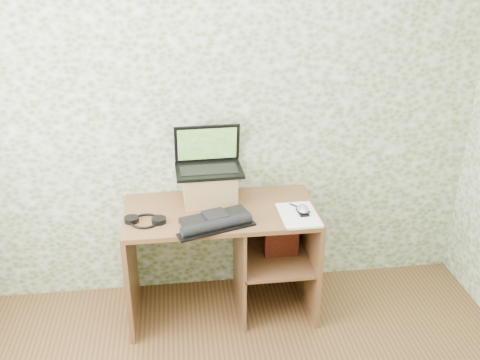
{
  "coord_description": "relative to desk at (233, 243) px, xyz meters",
  "views": [
    {
      "loc": [
        -0.25,
        -1.51,
        2.32
      ],
      "look_at": [
        0.12,
        1.39,
        0.97
      ],
      "focal_mm": 40.0,
      "sensor_mm": 36.0,
      "label": 1
    }
  ],
  "objects": [
    {
      "name": "headphones",
      "position": [
        -0.54,
        -0.13,
        0.28
      ],
      "size": [
        0.25,
        0.21,
        0.03
      ],
      "rotation": [
        0.0,
        0.0,
        -0.19
      ],
      "color": "black",
      "rests_on": "desk"
    },
    {
      "name": "riser",
      "position": [
        -0.13,
        0.12,
        0.37
      ],
      "size": [
        0.34,
        0.29,
        0.2
      ],
      "primitive_type": "cube",
      "rotation": [
        0.0,
        0.0,
        0.03
      ],
      "color": "#A17B48",
      "rests_on": "desk"
    },
    {
      "name": "wall_back",
      "position": [
        -0.08,
        0.28,
        0.82
      ],
      "size": [
        3.5,
        0.0,
        3.5
      ],
      "primitive_type": "plane",
      "rotation": [
        1.57,
        0.0,
        0.0
      ],
      "color": "white",
      "rests_on": "ground"
    },
    {
      "name": "laptop",
      "position": [
        -0.13,
        0.16,
        0.53
      ],
      "size": [
        0.43,
        0.31,
        0.28
      ],
      "rotation": [
        0.0,
        0.0,
        0.03
      ],
      "color": "black",
      "rests_on": "riser"
    },
    {
      "name": "notepad",
      "position": [
        0.39,
        -0.17,
        0.28
      ],
      "size": [
        0.23,
        0.33,
        0.02
      ],
      "primitive_type": "cube",
      "rotation": [
        0.0,
        0.0,
        0.02
      ],
      "color": "white",
      "rests_on": "desk"
    },
    {
      "name": "red_box",
      "position": [
        0.32,
        -0.03,
        0.04
      ],
      "size": [
        0.22,
        0.08,
        0.27
      ],
      "primitive_type": "cube",
      "rotation": [
        0.0,
        0.0,
        0.02
      ],
      "color": "maroon",
      "rests_on": "desk"
    },
    {
      "name": "desk",
      "position": [
        0.0,
        0.0,
        0.0
      ],
      "size": [
        1.2,
        0.6,
        0.75
      ],
      "color": "brown",
      "rests_on": "floor"
    },
    {
      "name": "mouse",
      "position": [
        0.42,
        -0.16,
        0.3
      ],
      "size": [
        0.08,
        0.11,
        0.04
      ],
      "primitive_type": "ellipsoid",
      "rotation": [
        0.0,
        0.0,
        0.08
      ],
      "color": "silver",
      "rests_on": "notepad"
    },
    {
      "name": "keyboard",
      "position": [
        -0.12,
        -0.22,
        0.29
      ],
      "size": [
        0.48,
        0.37,
        0.07
      ],
      "rotation": [
        0.0,
        0.0,
        0.31
      ],
      "color": "black",
      "rests_on": "desk"
    },
    {
      "name": "pen",
      "position": [
        0.41,
        -0.1,
        0.29
      ],
      "size": [
        0.11,
        0.13,
        0.01
      ],
      "primitive_type": "cylinder",
      "rotation": [
        1.57,
        0.0,
        0.66
      ],
      "color": "black",
      "rests_on": "notepad"
    }
  ]
}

